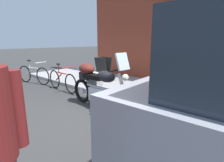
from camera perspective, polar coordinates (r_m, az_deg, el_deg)
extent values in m
plane|color=#353535|center=(3.75, -3.96, -12.79)|extent=(80.00, 80.00, 0.00)
torus|color=black|center=(3.75, 3.75, -7.45)|extent=(0.64, 0.11, 0.64)
cylinder|color=silver|center=(3.75, 3.75, -7.45)|extent=(0.16, 0.07, 0.16)
torus|color=black|center=(4.76, -9.78, -3.16)|extent=(0.64, 0.11, 0.64)
cylinder|color=silver|center=(4.76, -9.78, -3.16)|extent=(0.16, 0.07, 0.16)
cube|color=silver|center=(4.25, -4.31, -4.29)|extent=(0.45, 0.32, 0.32)
cylinder|color=silver|center=(4.16, -3.89, -2.20)|extent=(0.95, 0.09, 0.06)
ellipsoid|color=black|center=(3.95, -2.00, 1.47)|extent=(0.53, 0.30, 0.26)
cube|color=black|center=(4.27, -5.94, 1.45)|extent=(0.61, 0.26, 0.11)
cube|color=black|center=(4.53, -8.65, 1.76)|extent=(0.29, 0.23, 0.18)
cylinder|color=silver|center=(3.65, 3.82, -2.74)|extent=(0.35, 0.08, 0.67)
cylinder|color=black|center=(3.64, 2.47, 3.68)|extent=(0.06, 0.62, 0.04)
cube|color=silver|center=(3.57, 3.47, 6.39)|extent=(0.16, 0.33, 0.35)
sphere|color=#EAEACC|center=(3.57, 4.38, 1.17)|extent=(0.14, 0.14, 0.14)
cube|color=#B8B8B8|center=(4.67, -5.88, 0.18)|extent=(0.45, 0.22, 0.44)
cube|color=black|center=(4.74, -4.91, 0.40)|extent=(0.37, 0.03, 0.03)
ellipsoid|color=#591E19|center=(4.46, -8.33, 3.95)|extent=(0.49, 0.34, 0.28)
torus|color=black|center=(5.59, -13.41, -0.91)|extent=(0.64, 0.06, 0.64)
torus|color=black|center=(6.44, -18.30, 0.59)|extent=(0.64, 0.06, 0.64)
cylinder|color=#B22323|center=(5.96, -16.20, 2.52)|extent=(0.55, 0.06, 0.04)
cylinder|color=#B22323|center=(6.16, -17.05, 1.27)|extent=(0.43, 0.05, 0.32)
cylinder|color=#B22323|center=(6.10, -17.13, 3.82)|extent=(0.03, 0.03, 0.30)
ellipsoid|color=black|center=(6.07, -17.23, 5.31)|extent=(0.22, 0.11, 0.06)
cylinder|color=#B22323|center=(5.54, -13.98, 4.41)|extent=(0.05, 0.48, 0.03)
cylinder|color=maroon|center=(1.34, -28.71, -8.13)|extent=(0.10, 0.10, 0.53)
cube|color=black|center=(6.66, -3.56, 3.84)|extent=(0.55, 0.19, 0.90)
cube|color=black|center=(6.82, -2.25, 4.06)|extent=(0.55, 0.19, 0.90)
torus|color=black|center=(7.05, -21.76, 1.46)|extent=(0.66, 0.21, 0.67)
torus|color=black|center=(7.84, -26.68, 2.07)|extent=(0.66, 0.21, 0.67)
cylinder|color=silver|center=(7.39, -24.55, 3.91)|extent=(0.55, 0.17, 0.04)
cylinder|color=silver|center=(7.58, -25.40, 2.79)|extent=(0.43, 0.14, 0.32)
cylinder|color=silver|center=(7.52, -25.51, 4.88)|extent=(0.03, 0.03, 0.30)
ellipsoid|color=black|center=(7.51, -25.62, 6.09)|extent=(0.24, 0.15, 0.06)
cylinder|color=silver|center=(7.01, -22.39, 5.66)|extent=(0.15, 0.47, 0.03)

